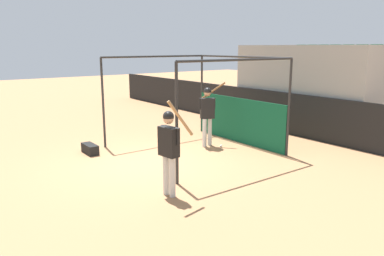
{
  "coord_description": "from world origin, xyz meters",
  "views": [
    {
      "loc": [
        8.46,
        -4.77,
        3.05
      ],
      "look_at": [
        0.94,
        0.82,
        1.01
      ],
      "focal_mm": 35.0,
      "sensor_mm": 36.0,
      "label": 1
    }
  ],
  "objects": [
    {
      "name": "ground_plane",
      "position": [
        0.0,
        0.0,
        0.0
      ],
      "size": [
        60.0,
        60.0,
        0.0
      ],
      "primitive_type": "plane",
      "color": "#A8754C"
    },
    {
      "name": "outfield_wall",
      "position": [
        0.0,
        5.78,
        0.73
      ],
      "size": [
        24.0,
        0.12,
        1.46
      ],
      "color": "black",
      "rests_on": "ground"
    },
    {
      "name": "player_waiting",
      "position": [
        2.28,
        -0.75,
        1.09
      ],
      "size": [
        0.73,
        0.53,
        2.06
      ],
      "rotation": [
        0.0,
        0.0,
        0.14
      ],
      "color": "silver",
      "rests_on": "ground"
    },
    {
      "name": "bleacher_section",
      "position": [
        -0.0,
        7.44,
        1.57
      ],
      "size": [
        5.4,
        3.2,
        3.14
      ],
      "color": "#9E9E99",
      "rests_on": "ground"
    },
    {
      "name": "baseball",
      "position": [
        -0.01,
        2.67,
        0.04
      ],
      "size": [
        0.07,
        0.07,
        0.07
      ],
      "color": "white",
      "rests_on": "ground"
    },
    {
      "name": "batting_cage",
      "position": [
        -0.17,
        2.95,
        1.2
      ],
      "size": [
        4.01,
        3.87,
        2.77
      ],
      "color": "#282828",
      "rests_on": "ground"
    },
    {
      "name": "equipment_bag",
      "position": [
        -1.75,
        -0.88,
        0.14
      ],
      "size": [
        0.7,
        0.28,
        0.28
      ],
      "color": "black",
      "rests_on": "ground"
    },
    {
      "name": "player_batter",
      "position": [
        -0.38,
        2.41,
        1.12
      ],
      "size": [
        0.6,
        0.92,
        1.98
      ],
      "rotation": [
        0.0,
        0.0,
        1.09
      ],
      "color": "silver",
      "rests_on": "ground"
    }
  ]
}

